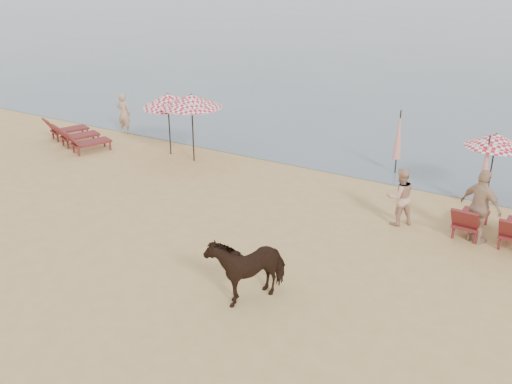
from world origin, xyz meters
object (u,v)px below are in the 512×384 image
lounger_cluster_left (74,135)px  beachgoer_left (124,113)px  cow (247,265)px  umbrella_open_left_a (192,101)px  umbrella_closed_left (399,135)px  beachgoer_right_b (481,207)px  beachgoer_right_a (400,197)px  umbrella_open_left_b (168,100)px  umbrella_open_right (496,140)px  umbrella_closed_right (486,164)px

lounger_cluster_left → beachgoer_left: bearing=98.0°
cow → umbrella_open_left_a: bearing=158.1°
umbrella_closed_left → beachgoer_right_b: umbrella_closed_left is taller
cow → beachgoer_right_b: (3.75, 5.11, 0.25)m
beachgoer_left → beachgoer_right_a: beachgoer_left is taller
lounger_cluster_left → beachgoer_right_a: size_ratio=2.00×
umbrella_open_left_b → beachgoer_right_b: umbrella_open_left_b is taller
umbrella_open_right → umbrella_closed_left: size_ratio=0.96×
umbrella_open_right → umbrella_closed_left: umbrella_closed_left is taller
beachgoer_right_a → umbrella_open_left_a: bearing=-54.5°
umbrella_open_left_b → lounger_cluster_left: bearing=-145.6°
lounger_cluster_left → beachgoer_right_b: bearing=19.8°
umbrella_open_left_a → beachgoer_right_a: size_ratio=1.51×
beachgoer_right_b → umbrella_open_left_a: bearing=17.7°
umbrella_open_left_a → umbrella_open_left_b: bearing=167.0°
umbrella_closed_left → beachgoer_right_a: bearing=-71.0°
lounger_cluster_left → beachgoer_left: beachgoer_left is taller
lounger_cluster_left → umbrella_open_left_b: bearing=37.2°
beachgoer_right_b → beachgoer_right_a: bearing=25.0°
umbrella_open_right → beachgoer_right_b: 3.08m
umbrella_open_left_a → umbrella_closed_left: size_ratio=1.11×
umbrella_open_left_a → cow: 9.10m
umbrella_closed_right → beachgoer_left: 14.16m
lounger_cluster_left → beachgoer_right_a: (12.96, -0.43, 0.38)m
lounger_cluster_left → umbrella_open_left_a: umbrella_open_left_a is taller
umbrella_open_left_b → beachgoer_left: bearing=179.6°
umbrella_open_right → umbrella_closed_right: umbrella_closed_right is taller
beachgoer_right_b → lounger_cluster_left: bearing=23.8°
cow → beachgoer_left: bearing=168.2°
beachgoer_right_b → cow: bearing=79.2°
cow → beachgoer_right_b: 6.34m
umbrella_closed_right → beachgoer_right_b: bearing=-81.2°
umbrella_open_left_a → umbrella_closed_right: umbrella_open_left_a is taller
lounger_cluster_left → beachgoer_right_b: beachgoer_right_b is taller
cow → lounger_cluster_left: bearing=177.9°
umbrella_open_left_a → umbrella_closed_right: size_ratio=1.10×
umbrella_closed_left → cow: umbrella_closed_left is taller
lounger_cluster_left → umbrella_closed_left: (11.66, 3.35, 0.92)m
umbrella_closed_left → cow: bearing=-92.4°
umbrella_closed_left → beachgoer_right_a: (1.31, -3.79, -0.54)m
umbrella_closed_right → cow: size_ratio=1.29×
beachgoer_right_a → lounger_cluster_left: bearing=-46.8°
umbrella_open_left_b → beachgoer_right_a: bearing=9.3°
umbrella_closed_left → umbrella_closed_right: bearing=-27.4°
umbrella_open_left_b → umbrella_closed_right: (10.84, 0.71, -0.68)m
umbrella_open_left_a → beachgoer_left: 4.89m
lounger_cluster_left → cow: 12.58m
umbrella_open_left_a → beachgoer_left: (-4.51, 1.32, -1.35)m
umbrella_open_left_b → cow: umbrella_open_left_b is taller
lounger_cluster_left → beachgoer_right_b: (15.03, -0.45, 0.55)m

